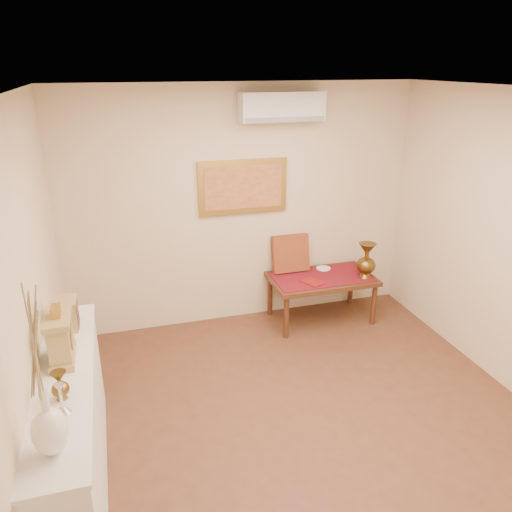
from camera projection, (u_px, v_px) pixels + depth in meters
name	position (u px, v px, depth m)	size (l,w,h in m)	color
floor	(316.00, 438.00, 4.10)	(4.50, 4.50, 0.00)	brown
ceiling	(334.00, 93.00, 3.12)	(4.50, 4.50, 0.00)	white
wall_back	(243.00, 208.00, 5.62)	(4.00, 0.02, 2.70)	beige
wall_left	(25.00, 328.00, 3.08)	(0.02, 4.50, 2.70)	beige
white_vase	(39.00, 373.00, 2.43)	(0.19, 0.19, 0.98)	white
candlestick	(61.00, 399.00, 2.87)	(0.09, 0.09, 0.19)	silver
brass_urn_small	(59.00, 382.00, 2.98)	(0.11, 0.11, 0.24)	brown
table_cloth	(322.00, 277.00, 5.80)	(1.14, 0.59, 0.01)	maroon
brass_urn_tall	(367.00, 257.00, 5.70)	(0.22, 0.22, 0.50)	brown
plate	(323.00, 268.00, 6.01)	(0.17, 0.17, 0.01)	white
menu	(312.00, 282.00, 5.64)	(0.18, 0.25, 0.01)	maroon
cushion	(290.00, 253.00, 5.88)	(0.44, 0.10, 0.44)	#5F1413
display_ledge	(74.00, 434.00, 3.43)	(0.37, 2.02, 0.98)	white
mantel_clock	(60.00, 338.00, 3.35)	(0.17, 0.36, 0.41)	tan
wooden_chest	(67.00, 314.00, 3.78)	(0.16, 0.21, 0.24)	tan
low_table	(322.00, 282.00, 5.83)	(1.20, 0.70, 0.55)	#4D2817
painting	(243.00, 187.00, 5.50)	(1.00, 0.06, 0.60)	#B08A38
ac_unit	(282.00, 107.00, 5.21)	(0.90, 0.25, 0.30)	silver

